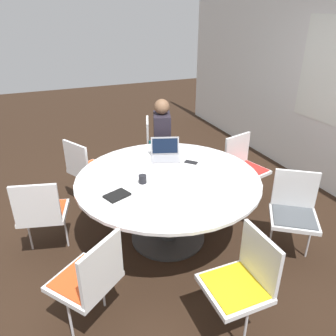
{
  "coord_description": "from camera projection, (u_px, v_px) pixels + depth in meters",
  "views": [
    {
      "loc": [
        2.66,
        -1.12,
        2.26
      ],
      "look_at": [
        0.0,
        0.0,
        0.84
      ],
      "focal_mm": 35.0,
      "sensor_mm": 36.0,
      "label": 1
    }
  ],
  "objects": [
    {
      "name": "ground_plane",
      "position": [
        168.0,
        237.0,
        3.59
      ],
      "size": [
        16.0,
        16.0,
        0.0
      ],
      "primitive_type": "plane",
      "color": "black"
    },
    {
      "name": "chair_3",
      "position": [
        90.0,
        277.0,
        2.37
      ],
      "size": [
        0.6,
        0.6,
        0.85
      ],
      "rotation": [
        0.0,
        0.0,
        8.5
      ],
      "color": "silver",
      "rests_on": "ground_plane"
    },
    {
      "name": "chair_1",
      "position": [
        86.0,
        167.0,
        4.02
      ],
      "size": [
        0.59,
        0.58,
        0.85
      ],
      "rotation": [
        0.0,
        0.0,
        6.77
      ],
      "color": "silver",
      "rests_on": "ground_plane"
    },
    {
      "name": "conference_table",
      "position": [
        168.0,
        190.0,
        3.33
      ],
      "size": [
        1.84,
        1.84,
        0.74
      ],
      "color": "#333333",
      "rests_on": "ground_plane"
    },
    {
      "name": "spiral_notebook",
      "position": [
        117.0,
        195.0,
        2.92
      ],
      "size": [
        0.22,
        0.25,
        0.02
      ],
      "color": "black",
      "rests_on": "conference_table"
    },
    {
      "name": "chair_0",
      "position": [
        157.0,
        143.0,
        4.75
      ],
      "size": [
        0.55,
        0.54,
        0.85
      ],
      "rotation": [
        0.0,
        0.0,
        5.95
      ],
      "color": "silver",
      "rests_on": "ground_plane"
    },
    {
      "name": "cell_phone",
      "position": [
        191.0,
        162.0,
        3.57
      ],
      "size": [
        0.15,
        0.15,
        0.01
      ],
      "color": "black",
      "rests_on": "conference_table"
    },
    {
      "name": "chair_6",
      "position": [
        244.0,
        164.0,
        4.09
      ],
      "size": [
        0.52,
        0.53,
        0.85
      ],
      "rotation": [
        0.0,
        0.0,
        11.25
      ],
      "color": "silver",
      "rests_on": "ground_plane"
    },
    {
      "name": "person_0",
      "position": [
        163.0,
        135.0,
        4.45
      ],
      "size": [
        0.41,
        0.34,
        1.2
      ],
      "rotation": [
        0.0,
        0.0,
        5.95
      ],
      "color": "#231E28",
      "rests_on": "ground_plane"
    },
    {
      "name": "coffee_cup",
      "position": [
        143.0,
        179.0,
        3.14
      ],
      "size": [
        0.08,
        0.08,
        0.08
      ],
      "color": "black",
      "rests_on": "conference_table"
    },
    {
      "name": "chair_2",
      "position": [
        41.0,
        210.0,
        3.15
      ],
      "size": [
        0.52,
        0.53,
        0.85
      ],
      "rotation": [
        0.0,
        0.0,
        7.59
      ],
      "color": "silver",
      "rests_on": "ground_plane"
    },
    {
      "name": "chair_4",
      "position": [
        243.0,
        278.0,
        2.36
      ],
      "size": [
        0.44,
        0.42,
        0.85
      ],
      "rotation": [
        0.0,
        0.0,
        9.42
      ],
      "color": "silver",
      "rests_on": "ground_plane"
    },
    {
      "name": "laptop",
      "position": [
        165.0,
        153.0,
        3.67
      ],
      "size": [
        0.35,
        0.38,
        0.21
      ],
      "rotation": [
        0.0,
        0.0,
        1.23
      ],
      "color": "#99999E",
      "rests_on": "conference_table"
    },
    {
      "name": "chair_5",
      "position": [
        294.0,
        208.0,
        3.18
      ],
      "size": [
        0.6,
        0.6,
        0.85
      ],
      "rotation": [
        0.0,
        0.0,
        10.38
      ],
      "color": "silver",
      "rests_on": "ground_plane"
    }
  ]
}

